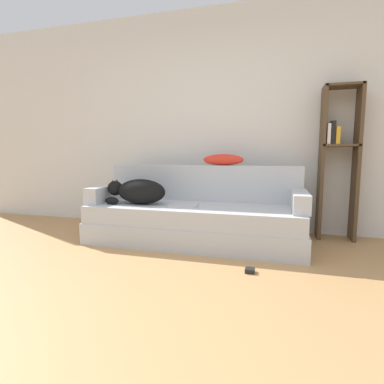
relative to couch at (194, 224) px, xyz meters
The scene contains 11 objects.
ground_plane 1.74m from the couch, 89.14° to the right, with size 20.00×20.00×0.00m, color tan.
wall_back 1.37m from the couch, 88.01° to the left, with size 7.50×0.06×2.70m.
couch is the anchor object (origin of this frame).
couch_backrest 0.54m from the couch, 90.00° to the left, with size 2.20×0.15×0.41m.
couch_arm_left 1.09m from the couch, behind, with size 0.15×0.65×0.18m.
couch_arm_right 1.09m from the couch, ahead, with size 0.15×0.65×0.18m.
dog 0.70m from the couch, behind, with size 0.66×0.28×0.27m.
laptop 0.25m from the couch, 135.91° to the right, with size 0.32×0.27×0.02m.
throw_pillow 0.80m from the couch, 56.55° to the left, with size 0.46×0.14×0.13m.
bookshelf 1.73m from the couch, 21.26° to the left, with size 0.39×0.26×1.66m.
power_adapter 0.96m from the couch, 46.80° to the right, with size 0.07×0.07×0.03m.
Camera 1 is at (0.79, -1.28, 0.93)m, focal length 28.00 mm.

